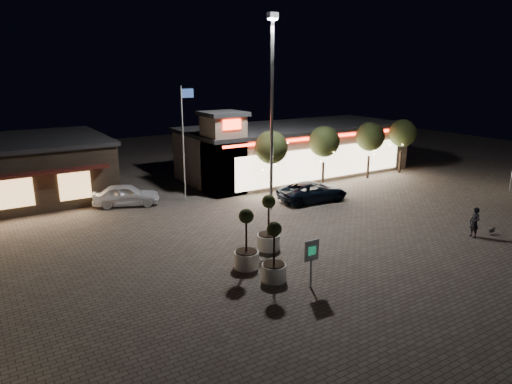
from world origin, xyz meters
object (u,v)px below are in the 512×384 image
pedestrian (475,222)px  planter_left (246,250)px  planter_mid (274,262)px  valet_sign (311,254)px  pickup_truck (313,191)px  white_sedan (126,195)px

pedestrian → planter_left: (-12.82, 3.31, 0.04)m
pedestrian → planter_mid: 12.57m
planter_left → valet_sign: 3.50m
planter_left → pickup_truck: bearing=36.0°
pedestrian → planter_left: planter_left is taller
pickup_truck → planter_left: bearing=131.9°
planter_mid → valet_sign: (0.98, -1.38, 0.66)m
planter_mid → valet_sign: bearing=-54.5°
planter_left → planter_mid: size_ratio=1.06×
planter_left → planter_mid: bearing=-79.3°
white_sedan → pickup_truck: bearing=-96.0°
pedestrian → planter_mid: (-12.48, 1.50, -0.01)m
pickup_truck → planter_mid: bearing=139.3°
pickup_truck → planter_left: (-9.73, -7.08, 0.20)m
planter_mid → valet_sign: 1.82m
planter_mid → planter_left: bearing=100.7°
white_sedan → pedestrian: size_ratio=2.57×
white_sedan → planter_mid: (2.14, -14.83, 0.10)m
pickup_truck → valet_sign: valet_sign is taller
pickup_truck → valet_sign: (-8.41, -10.26, 0.80)m
pickup_truck → valet_sign: bearing=146.6°
pedestrian → valet_sign: valet_sign is taller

